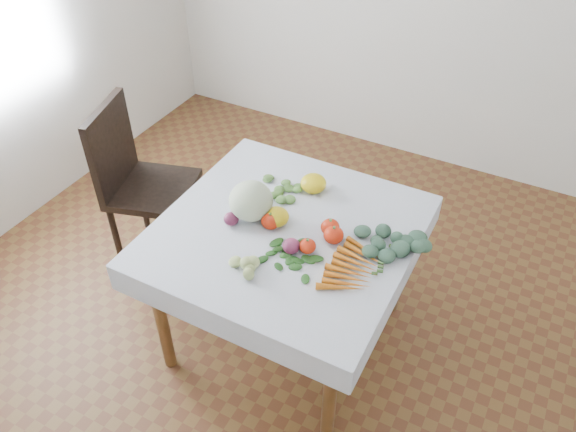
% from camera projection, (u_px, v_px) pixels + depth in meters
% --- Properties ---
extents(ground, '(4.00, 4.00, 0.00)m').
position_uv_depth(ground, '(286.00, 333.00, 3.03)').
color(ground, brown).
extents(table, '(1.00, 1.00, 0.75)m').
position_uv_depth(table, '(286.00, 245.00, 2.60)').
color(table, brown).
rests_on(table, ground).
extents(tablecloth, '(1.12, 1.12, 0.01)m').
position_uv_depth(tablecloth, '(286.00, 229.00, 2.54)').
color(tablecloth, white).
rests_on(tablecloth, table).
extents(chair, '(0.56, 0.56, 0.99)m').
position_uv_depth(chair, '(136.00, 175.00, 3.18)').
color(chair, black).
rests_on(chair, ground).
extents(cabbage, '(0.23, 0.23, 0.18)m').
position_uv_depth(cabbage, '(251.00, 201.00, 2.55)').
color(cabbage, beige).
rests_on(cabbage, tablecloth).
extents(tomato_a, '(0.09, 0.09, 0.07)m').
position_uv_depth(tomato_a, '(271.00, 221.00, 2.52)').
color(tomato_a, red).
rests_on(tomato_a, tablecloth).
extents(tomato_b, '(0.10, 0.10, 0.07)m').
position_uv_depth(tomato_b, '(307.00, 246.00, 2.40)').
color(tomato_b, red).
rests_on(tomato_b, tablecloth).
extents(tomato_c, '(0.09, 0.09, 0.07)m').
position_uv_depth(tomato_c, '(330.00, 227.00, 2.49)').
color(tomato_c, red).
rests_on(tomato_c, tablecloth).
extents(tomato_d, '(0.11, 0.11, 0.08)m').
position_uv_depth(tomato_d, '(334.00, 235.00, 2.45)').
color(tomato_d, red).
rests_on(tomato_d, tablecloth).
extents(heirloom_back, '(0.14, 0.14, 0.09)m').
position_uv_depth(heirloom_back, '(313.00, 183.00, 2.73)').
color(heirloom_back, gold).
rests_on(heirloom_back, tablecloth).
extents(heirloom_front, '(0.13, 0.13, 0.08)m').
position_uv_depth(heirloom_front, '(276.00, 217.00, 2.54)').
color(heirloom_front, gold).
rests_on(heirloom_front, tablecloth).
extents(onion_a, '(0.08, 0.08, 0.06)m').
position_uv_depth(onion_a, '(231.00, 219.00, 2.55)').
color(onion_a, '#5E1B3D').
rests_on(onion_a, tablecloth).
extents(onion_b, '(0.09, 0.09, 0.07)m').
position_uv_depth(onion_b, '(291.00, 246.00, 2.40)').
color(onion_b, '#5E1B3D').
rests_on(onion_b, tablecloth).
extents(tomatillo_cluster, '(0.16, 0.10, 0.05)m').
position_uv_depth(tomatillo_cluster, '(240.00, 264.00, 2.33)').
color(tomatillo_cluster, '#A1BB6B').
rests_on(tomatillo_cluster, tablecloth).
extents(carrot_bunch, '(0.20, 0.35, 0.03)m').
position_uv_depth(carrot_bunch, '(353.00, 268.00, 2.33)').
color(carrot_bunch, orange).
rests_on(carrot_bunch, tablecloth).
extents(kale_bunch, '(0.30, 0.29, 0.04)m').
position_uv_depth(kale_bunch, '(390.00, 241.00, 2.45)').
color(kale_bunch, '#395E49').
rests_on(kale_bunch, tablecloth).
extents(basil_bunch, '(0.28, 0.20, 0.01)m').
position_uv_depth(basil_bunch, '(295.00, 255.00, 2.40)').
color(basil_bunch, '#1F581B').
rests_on(basil_bunch, tablecloth).
extents(dill_bunch, '(0.20, 0.20, 0.02)m').
position_uv_depth(dill_bunch, '(276.00, 190.00, 2.74)').
color(dill_bunch, '#4B7C39').
rests_on(dill_bunch, tablecloth).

